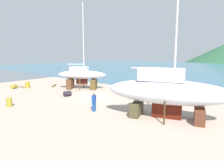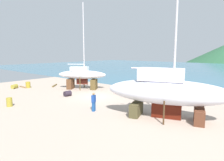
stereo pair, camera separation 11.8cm
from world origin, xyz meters
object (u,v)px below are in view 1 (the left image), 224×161
sailboat_mid_port (167,91)px  barrel_tar_black (67,94)px  worker (94,102)px  barrel_tipped_left (9,102)px  barrel_blue_faded (119,91)px  barrel_tipped_center (14,87)px  barrel_rust_near (28,85)px  sailboat_far_slipway (82,75)px

sailboat_mid_port → barrel_tar_black: (-12.15, -0.10, -1.87)m
worker → barrel_tipped_left: worker is taller
barrel_blue_faded → sailboat_mid_port: bearing=-29.7°
worker → barrel_tipped_center: 16.23m
barrel_blue_faded → barrel_tipped_left: (-4.34, -11.14, 0.09)m
sailboat_mid_port → barrel_tar_black: sailboat_mid_port is taller
sailboat_mid_port → barrel_blue_faded: sailboat_mid_port is taller
worker → barrel_tar_black: size_ratio=2.09×
sailboat_mid_port → barrel_tar_black: bearing=161.7°
barrel_tipped_left → barrel_rust_near: (-8.20, 5.89, 0.01)m
sailboat_far_slipway → barrel_tipped_left: 10.55m
worker → barrel_tar_black: bearing=-36.5°
sailboat_mid_port → worker: bearing=-177.3°
barrel_tipped_center → barrel_tipped_left: 10.09m
barrel_tipped_center → barrel_rust_near: size_ratio=1.00×
sailboat_far_slipway → barrel_tipped_left: bearing=-114.3°
barrel_blue_faded → barrel_tar_black: size_ratio=1.16×
barrel_blue_faded → barrel_rust_near: barrel_rust_near is taller
barrel_blue_faded → sailboat_far_slipway: bearing=-172.1°
sailboat_mid_port → barrel_tipped_left: size_ratio=20.06×
barrel_tipped_left → sailboat_mid_port: bearing=26.5°
barrel_tipped_left → barrel_tar_black: (0.57, 6.25, -0.10)m
barrel_blue_faded → barrel_tipped_center: bearing=-153.2°
sailboat_far_slipway → barrel_tar_black: (2.14, -4.07, -1.62)m
worker → barrel_tar_black: 6.90m
barrel_tipped_left → worker: bearing=30.2°
barrel_tipped_left → barrel_rust_near: 10.09m
barrel_tipped_center → barrel_rust_near: 1.78m
sailboat_far_slipway → barrel_tipped_center: 9.74m
barrel_tipped_center → barrel_rust_near: (0.90, 1.54, 0.14)m
worker → barrel_blue_faded: (-2.77, 6.99, -0.52)m
sailboat_far_slipway → barrel_tipped_center: bearing=-174.5°
barrel_tar_black → barrel_blue_faded: bearing=52.3°
sailboat_mid_port → barrel_tipped_center: (-21.82, -2.00, -1.89)m
sailboat_mid_port → barrel_tar_black: size_ratio=21.36×
sailboat_mid_port → barrel_tipped_left: 14.33m
worker → barrel_blue_faded: bearing=-87.1°
sailboat_far_slipway → barrel_blue_faded: (5.92, 0.82, -1.61)m
barrel_tipped_left → sailboat_far_slipway: bearing=98.7°
barrel_tar_black → barrel_tipped_center: bearing=-168.9°
barrel_tipped_left → barrel_rust_near: size_ratio=0.97×
sailboat_mid_port → sailboat_far_slipway: sailboat_mid_port is taller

